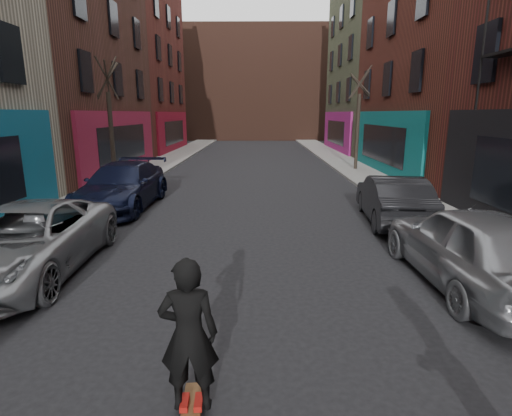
{
  "coord_description": "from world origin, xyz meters",
  "views": [
    {
      "loc": [
        0.39,
        -0.01,
        3.39
      ],
      "look_at": [
        0.33,
        7.5,
        1.6
      ],
      "focal_mm": 28.0,
      "sensor_mm": 36.0,
      "label": 1
    }
  ],
  "objects_px": {
    "parked_right_far": "(472,246)",
    "skateboarder": "(189,335)",
    "parked_left_end": "(122,186)",
    "skateboard": "(192,409)",
    "parked_right_end": "(393,199)",
    "parked_left_far": "(25,241)",
    "tree_left_far": "(110,113)",
    "tree_right_far": "(359,111)"
  },
  "relations": [
    {
      "from": "parked_right_far",
      "to": "skateboarder",
      "type": "height_order",
      "value": "skateboarder"
    },
    {
      "from": "parked_right_far",
      "to": "parked_left_end",
      "type": "bearing_deg",
      "value": -38.19
    },
    {
      "from": "parked_right_far",
      "to": "skateboard",
      "type": "bearing_deg",
      "value": 33.77
    },
    {
      "from": "parked_right_far",
      "to": "skateboarder",
      "type": "xyz_separation_m",
      "value": [
        -4.99,
        -3.56,
        0.17
      ]
    },
    {
      "from": "parked_left_end",
      "to": "parked_right_end",
      "type": "bearing_deg",
      "value": -11.02
    },
    {
      "from": "parked_left_end",
      "to": "skateboard",
      "type": "bearing_deg",
      "value": -66.77
    },
    {
      "from": "parked_left_far",
      "to": "skateboard",
      "type": "height_order",
      "value": "parked_left_far"
    },
    {
      "from": "parked_left_far",
      "to": "parked_right_end",
      "type": "relative_size",
      "value": 1.16
    },
    {
      "from": "tree_left_far",
      "to": "parked_right_end",
      "type": "bearing_deg",
      "value": -27.75
    },
    {
      "from": "skateboarder",
      "to": "skateboard",
      "type": "bearing_deg",
      "value": 180.0
    },
    {
      "from": "tree_left_far",
      "to": "parked_right_end",
      "type": "relative_size",
      "value": 1.42
    },
    {
      "from": "tree_right_far",
      "to": "parked_right_end",
      "type": "height_order",
      "value": "tree_right_far"
    },
    {
      "from": "parked_right_far",
      "to": "skateboarder",
      "type": "distance_m",
      "value": 6.13
    },
    {
      "from": "parked_left_end",
      "to": "parked_right_far",
      "type": "xyz_separation_m",
      "value": [
        9.2,
        -6.79,
        0.03
      ]
    },
    {
      "from": "parked_left_far",
      "to": "parked_left_end",
      "type": "bearing_deg",
      "value": 87.79
    },
    {
      "from": "tree_left_far",
      "to": "skateboard",
      "type": "distance_m",
      "value": 15.57
    },
    {
      "from": "parked_left_end",
      "to": "skateboarder",
      "type": "relative_size",
      "value": 3.09
    },
    {
      "from": "parked_left_far",
      "to": "parked_right_far",
      "type": "relative_size",
      "value": 1.09
    },
    {
      "from": "tree_left_far",
      "to": "parked_left_far",
      "type": "distance_m",
      "value": 10.4
    },
    {
      "from": "skateboard",
      "to": "tree_left_far",
      "type": "bearing_deg",
      "value": 108.76
    },
    {
      "from": "tree_left_far",
      "to": "tree_right_far",
      "type": "height_order",
      "value": "tree_right_far"
    },
    {
      "from": "parked_right_end",
      "to": "tree_right_far",
      "type": "bearing_deg",
      "value": -92.41
    },
    {
      "from": "tree_left_far",
      "to": "skateboarder",
      "type": "height_order",
      "value": "tree_left_far"
    },
    {
      "from": "parked_left_far",
      "to": "parked_left_end",
      "type": "xyz_separation_m",
      "value": [
        0.0,
        6.22,
        0.07
      ]
    },
    {
      "from": "parked_right_end",
      "to": "skateboard",
      "type": "relative_size",
      "value": 5.73
    },
    {
      "from": "parked_left_far",
      "to": "tree_right_far",
      "type": "bearing_deg",
      "value": 53.66
    },
    {
      "from": "tree_right_far",
      "to": "parked_left_end",
      "type": "relative_size",
      "value": 1.22
    },
    {
      "from": "tree_right_far",
      "to": "parked_right_end",
      "type": "xyz_separation_m",
      "value": [
        -1.6,
        -11.68,
        -2.78
      ]
    },
    {
      "from": "parked_right_end",
      "to": "skateboard",
      "type": "bearing_deg",
      "value": 64.62
    },
    {
      "from": "parked_left_far",
      "to": "parked_left_end",
      "type": "relative_size",
      "value": 0.95
    },
    {
      "from": "tree_right_far",
      "to": "parked_right_far",
      "type": "distance_m",
      "value": 16.79
    },
    {
      "from": "tree_left_far",
      "to": "skateboarder",
      "type": "xyz_separation_m",
      "value": [
        5.81,
        -14.06,
        -2.38
      ]
    },
    {
      "from": "parked_left_end",
      "to": "parked_right_end",
      "type": "relative_size",
      "value": 1.22
    },
    {
      "from": "parked_right_end",
      "to": "skateboarder",
      "type": "distance_m",
      "value": 9.75
    },
    {
      "from": "skateboarder",
      "to": "tree_left_far",
      "type": "bearing_deg",
      "value": -71.24
    },
    {
      "from": "parked_left_far",
      "to": "skateboard",
      "type": "distance_m",
      "value": 5.94
    },
    {
      "from": "parked_left_end",
      "to": "skateboarder",
      "type": "bearing_deg",
      "value": -66.77
    },
    {
      "from": "tree_right_far",
      "to": "skateboard",
      "type": "xyz_separation_m",
      "value": [
        -6.59,
        -20.06,
        -3.48
      ]
    },
    {
      "from": "parked_left_far",
      "to": "skateboarder",
      "type": "xyz_separation_m",
      "value": [
        4.21,
        -4.13,
        0.26
      ]
    },
    {
      "from": "parked_right_end",
      "to": "skateboarder",
      "type": "relative_size",
      "value": 2.54
    },
    {
      "from": "tree_left_far",
      "to": "tree_right_far",
      "type": "xyz_separation_m",
      "value": [
        12.4,
        6.0,
        0.15
      ]
    },
    {
      "from": "parked_right_far",
      "to": "parked_right_end",
      "type": "relative_size",
      "value": 1.07
    }
  ]
}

